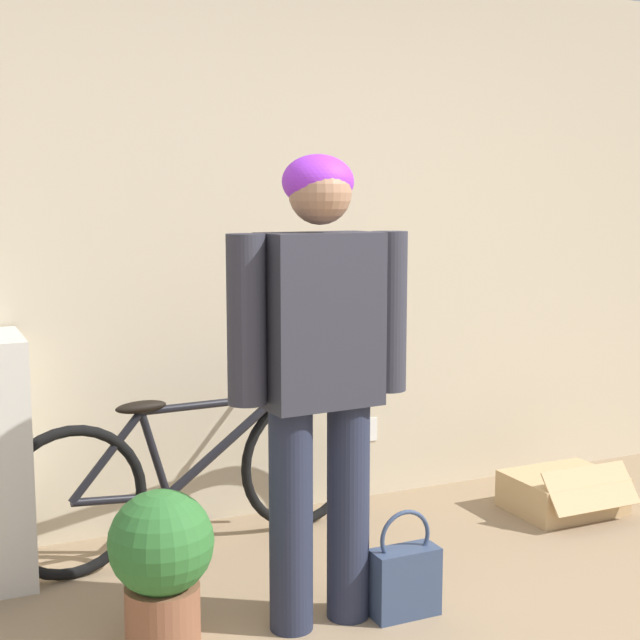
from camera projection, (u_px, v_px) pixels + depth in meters
name	position (u px, v px, depth m)	size (l,w,h in m)	color
wall_back	(265.00, 245.00, 4.21)	(8.00, 0.07, 2.60)	beige
person	(320.00, 357.00, 3.09)	(0.67, 0.25, 1.67)	#23283D
bicycle	(195.00, 474.00, 3.83)	(1.70, 0.46, 0.70)	black
handbag	(405.00, 578.00, 3.25)	(0.25, 0.11, 0.40)	#334260
cardboard_box	(563.00, 492.00, 4.35)	(0.51, 0.47, 0.26)	tan
potted_plant	(162.00, 560.00, 3.01)	(0.36, 0.36, 0.55)	brown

